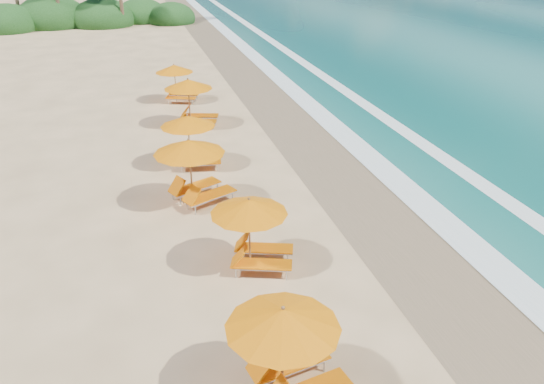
% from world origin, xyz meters
% --- Properties ---
extents(ground, '(160.00, 160.00, 0.00)m').
position_xyz_m(ground, '(0.00, 0.00, 0.00)').
color(ground, '#DAB380').
rests_on(ground, ground).
extents(wet_sand, '(4.00, 160.00, 0.01)m').
position_xyz_m(wet_sand, '(4.00, 0.00, 0.01)').
color(wet_sand, '#856D4F').
rests_on(wet_sand, ground).
extents(surf_foam, '(4.00, 160.00, 0.01)m').
position_xyz_m(surf_foam, '(6.70, 0.00, 0.03)').
color(surf_foam, white).
rests_on(surf_foam, ground).
extents(station_2, '(2.78, 2.66, 2.30)m').
position_xyz_m(station_2, '(-1.47, -6.92, 1.29)').
color(station_2, olive).
rests_on(station_2, ground).
extents(station_3, '(2.77, 2.72, 2.18)m').
position_xyz_m(station_3, '(-1.05, -2.16, 1.22)').
color(station_3, olive).
rests_on(station_3, ground).
extents(station_4, '(3.24, 3.22, 2.46)m').
position_xyz_m(station_4, '(-2.12, 2.26, 1.38)').
color(station_4, olive).
rests_on(station_4, ground).
extents(station_5, '(2.61, 2.47, 2.21)m').
position_xyz_m(station_5, '(-1.78, 5.54, 1.24)').
color(station_5, olive).
rests_on(station_5, ground).
extents(station_6, '(2.97, 2.88, 2.37)m').
position_xyz_m(station_6, '(-1.12, 10.69, 1.33)').
color(station_6, olive).
rests_on(station_6, ground).
extents(station_7, '(2.73, 2.68, 2.13)m').
position_xyz_m(station_7, '(-1.39, 15.09, 1.19)').
color(station_7, olive).
rests_on(station_7, ground).
extents(treeline, '(25.80, 8.80, 9.74)m').
position_xyz_m(treeline, '(-9.94, 45.51, 1.00)').
color(treeline, '#163D14').
rests_on(treeline, ground).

